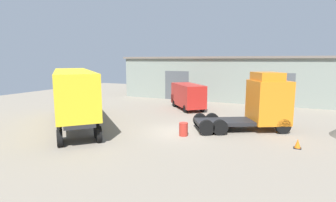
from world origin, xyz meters
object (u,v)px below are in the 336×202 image
delivery_van_red (187,95)px  oil_drum (183,129)px  tractor_unit_orange (262,103)px  traffic_cone (298,144)px  container_trailer_blue (74,91)px

delivery_van_red → oil_drum: (3.18, -9.21, -0.94)m
tractor_unit_orange → oil_drum: size_ratio=7.71×
tractor_unit_orange → oil_drum: bearing=-169.2°
delivery_van_red → oil_drum: 9.79m
tractor_unit_orange → delivery_van_red: size_ratio=1.34×
oil_drum → traffic_cone: bearing=2.9°
delivery_van_red → container_trailer_blue: bearing=110.0°
delivery_van_red → traffic_cone: delivery_van_red is taller
container_trailer_blue → traffic_cone: size_ratio=18.86×
container_trailer_blue → delivery_van_red: size_ratio=2.04×
tractor_unit_orange → oil_drum: 6.00m
delivery_van_red → traffic_cone: (9.97, -8.87, -1.13)m
tractor_unit_orange → oil_drum: tractor_unit_orange is taller
tractor_unit_orange → container_trailer_blue: size_ratio=0.65×
oil_drum → tractor_unit_orange: bearing=39.8°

